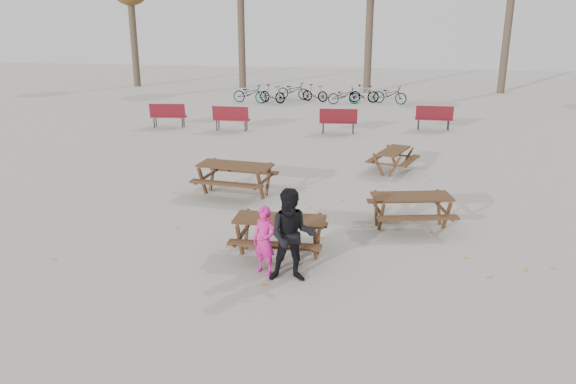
% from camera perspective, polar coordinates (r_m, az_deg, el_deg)
% --- Properties ---
extents(ground, '(80.00, 80.00, 0.00)m').
position_cam_1_polar(ground, '(11.41, -0.82, -6.31)').
color(ground, gray).
rests_on(ground, ground).
extents(main_picnic_table, '(1.80, 1.45, 0.78)m').
position_cam_1_polar(main_picnic_table, '(11.18, -0.83, -3.57)').
color(main_picnic_table, '#382014').
rests_on(main_picnic_table, ground).
extents(food_tray, '(0.18, 0.11, 0.03)m').
position_cam_1_polar(food_tray, '(10.96, -0.13, -2.87)').
color(food_tray, white).
rests_on(food_tray, main_picnic_table).
extents(bread_roll, '(0.14, 0.06, 0.05)m').
position_cam_1_polar(bread_roll, '(10.94, -0.13, -2.66)').
color(bread_roll, tan).
rests_on(bread_roll, food_tray).
extents(soda_bottle, '(0.07, 0.07, 0.17)m').
position_cam_1_polar(soda_bottle, '(10.97, -2.16, -2.54)').
color(soda_bottle, silver).
rests_on(soda_bottle, main_picnic_table).
extents(child, '(0.56, 0.48, 1.31)m').
position_cam_1_polar(child, '(10.36, -2.41, -4.96)').
color(child, '#D11A84').
rests_on(child, ground).
extents(adult, '(0.92, 0.76, 1.74)m').
position_cam_1_polar(adult, '(10.00, 0.40, -4.47)').
color(adult, black).
rests_on(adult, ground).
extents(picnic_table_east, '(2.02, 1.76, 0.76)m').
position_cam_1_polar(picnic_table_east, '(12.95, 12.36, -1.93)').
color(picnic_table_east, '#382014').
rests_on(picnic_table_east, ground).
extents(picnic_table_north, '(2.13, 1.80, 0.84)m').
position_cam_1_polar(picnic_table_north, '(14.98, -5.35, 1.27)').
color(picnic_table_north, '#382014').
rests_on(picnic_table_north, ground).
extents(picnic_table_far, '(1.68, 1.86, 0.66)m').
position_cam_1_polar(picnic_table_far, '(17.49, 10.63, 3.17)').
color(picnic_table_far, '#382014').
rests_on(picnic_table_far, ground).
extents(park_bench_row, '(12.59, 1.96, 1.03)m').
position_cam_1_polar(park_bench_row, '(23.27, 0.42, 7.55)').
color(park_bench_row, maroon).
rests_on(park_bench_row, ground).
extents(bicycle_row, '(9.37, 2.65, 1.00)m').
position_cam_1_polar(bicycle_row, '(30.76, 2.87, 9.97)').
color(bicycle_row, black).
rests_on(bicycle_row, ground).
extents(fallen_leaves, '(11.00, 11.00, 0.01)m').
position_cam_1_polar(fallen_leaves, '(13.64, 3.10, -2.19)').
color(fallen_leaves, '#C87D30').
rests_on(fallen_leaves, ground).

